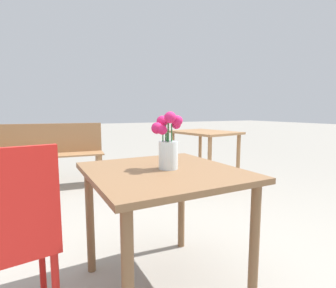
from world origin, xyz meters
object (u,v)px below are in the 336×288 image
Objects in this scene: table_front at (163,188)px; flower_vase at (168,145)px; cafe_chair at (3,237)px; table_back at (204,140)px; bench_near at (31,153)px.

table_front is 2.70× the size of flower_vase.
cafe_chair is (-0.75, -0.07, -0.08)m from table_front.
flower_vase is 2.23m from table_back.
flower_vase reaches higher than table_front.
flower_vase is at bearing -129.98° from table_back.
table_back is (1.46, 1.71, 0.02)m from table_front.
cafe_chair reaches higher than table_front.
table_back is (2.15, -0.85, 0.15)m from bench_near.
table_back is (1.42, 1.70, -0.22)m from flower_vase.
bench_near is at bearing 105.16° from table_front.
table_front is 0.96× the size of cafe_chair.
table_front is at bearing 5.62° from cafe_chair.
flower_vase reaches higher than bench_near.
flower_vase is at bearing -74.14° from bench_near.
cafe_chair is 2.63m from bench_near.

